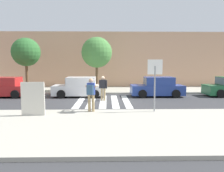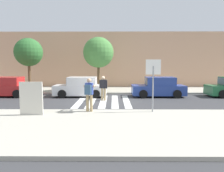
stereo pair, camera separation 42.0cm
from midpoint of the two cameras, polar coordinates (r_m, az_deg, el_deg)
The scene contains 18 objects.
ground_plane at distance 15.04m, azimuth -1.48°, elevation -4.09°, with size 120.00×120.00×0.00m, color #38383A.
sidewalk_near at distance 8.99m, azimuth -2.82°, elevation -10.56°, with size 60.00×6.00×0.14m, color #B2AD9E.
sidewalk_far at distance 20.96m, azimuth -0.94°, elevation -1.04°, with size 60.00×4.80×0.14m, color #B2AD9E.
building_facade_far at distance 25.21m, azimuth -0.71°, elevation 6.72°, with size 56.00×4.00×5.92m, color tan.
crosswalk_stripe_0 at distance 15.37m, azimuth -7.44°, elevation -3.91°, with size 0.44×5.20×0.01m, color silver.
crosswalk_stripe_1 at distance 15.28m, azimuth -4.46°, elevation -3.93°, with size 0.44×5.20×0.01m, color silver.
crosswalk_stripe_2 at distance 15.24m, azimuth -1.46°, elevation -3.95°, with size 0.44×5.20×0.01m, color silver.
crosswalk_stripe_3 at distance 15.23m, azimuth 1.56°, elevation -3.95°, with size 0.44×5.20×0.01m, color silver.
crosswalk_stripe_4 at distance 15.27m, azimuth 4.57°, elevation -3.94°, with size 0.44×5.20×0.01m, color silver.
stop_sign at distance 11.32m, azimuth 11.75°, elevation 3.14°, with size 0.76×0.08×2.67m.
photographer_with_backpack at distance 11.24m, azimuth -4.95°, elevation -1.51°, with size 0.66×0.90×1.72m.
pedestrian_crossing at distance 15.31m, azimuth -1.50°, elevation -0.23°, with size 0.57×0.31×1.72m.
parked_car_red at distance 19.11m, azimuth -25.37°, elevation -0.32°, with size 4.10×1.92×1.55m.
parked_car_white at distance 17.37m, azimuth -7.40°, elevation -0.37°, with size 4.10×1.92×1.55m.
parked_car_blue at distance 17.61m, azimuth 12.74°, elevation -0.38°, with size 4.10×1.92×1.55m.
street_tree_west at distance 20.92m, azimuth -20.43°, elevation 8.22°, with size 2.49×2.49×4.71m.
street_tree_center at distance 19.75m, azimuth -2.97°, elevation 8.71°, with size 2.73×2.73×4.82m.
advertising_board at distance 11.13m, azimuth -19.32°, elevation -3.08°, with size 1.10×0.11×1.60m.
Camera 2 is at (0.71, -14.80, 2.62)m, focal length 35.00 mm.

